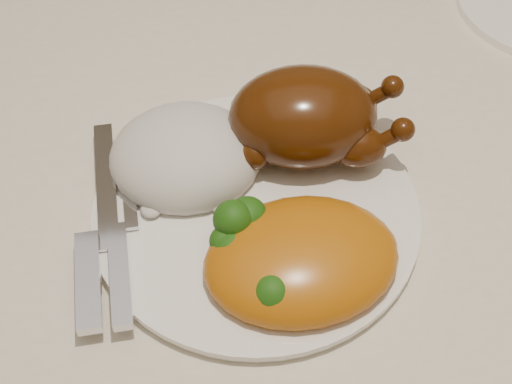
{
  "coord_description": "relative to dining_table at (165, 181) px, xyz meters",
  "views": [
    {
      "loc": [
        0.09,
        -0.48,
        1.23
      ],
      "look_at": [
        0.09,
        -0.12,
        0.8
      ],
      "focal_mm": 50.0,
      "sensor_mm": 36.0,
      "label": 1
    }
  ],
  "objects": [
    {
      "name": "dining_table",
      "position": [
        0.0,
        0.0,
        0.0
      ],
      "size": [
        1.6,
        0.9,
        0.76
      ],
      "color": "brown",
      "rests_on": "floor"
    },
    {
      "name": "roast_chicken",
      "position": [
        0.14,
        -0.06,
        0.15
      ],
      "size": [
        0.15,
        0.1,
        0.08
      ],
      "rotation": [
        0.0,
        0.0,
        0.04
      ],
      "color": "#4E2508",
      "rests_on": "dinner_plate"
    },
    {
      "name": "dinner_plate",
      "position": [
        0.09,
        -0.12,
        0.11
      ],
      "size": [
        0.33,
        0.33,
        0.01
      ],
      "primitive_type": "cylinder",
      "rotation": [
        0.0,
        0.0,
        -0.32
      ],
      "color": "white",
      "rests_on": "tablecloth"
    },
    {
      "name": "tablecloth",
      "position": [
        0.0,
        0.0,
        0.07
      ],
      "size": [
        1.73,
        1.03,
        0.18
      ],
      "color": "beige",
      "rests_on": "dining_table"
    },
    {
      "name": "rice_mound",
      "position": [
        0.04,
        -0.08,
        0.13
      ],
      "size": [
        0.13,
        0.12,
        0.07
      ],
      "rotation": [
        0.0,
        0.0,
        0.07
      ],
      "color": "silver",
      "rests_on": "dinner_plate"
    },
    {
      "name": "mac_and_cheese",
      "position": [
        0.13,
        -0.18,
        0.13
      ],
      "size": [
        0.17,
        0.14,
        0.06
      ],
      "rotation": [
        0.0,
        0.0,
        0.23
      ],
      "color": "#C8680C",
      "rests_on": "dinner_plate"
    },
    {
      "name": "cutlery",
      "position": [
        -0.02,
        -0.16,
        0.12
      ],
      "size": [
        0.06,
        0.2,
        0.01
      ],
      "rotation": [
        0.0,
        0.0,
        0.17
      ],
      "color": "silver",
      "rests_on": "dinner_plate"
    }
  ]
}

